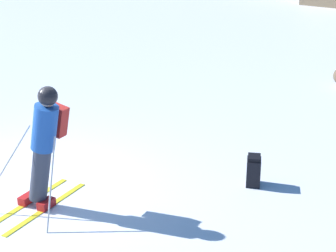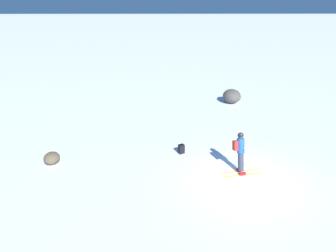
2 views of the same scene
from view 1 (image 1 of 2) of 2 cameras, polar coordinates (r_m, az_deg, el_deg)
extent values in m
plane|color=white|center=(9.10, -15.55, -6.64)|extent=(300.00, 300.00, 0.00)
cube|color=yellow|center=(8.76, -14.07, -7.56)|extent=(0.46, 1.78, 0.01)
cube|color=yellow|center=(8.54, -12.22, -8.14)|extent=(0.46, 1.78, 0.01)
cube|color=#B21919|center=(8.73, -14.10, -7.18)|extent=(0.20, 0.30, 0.12)
cube|color=#B21919|center=(8.51, -12.26, -7.74)|extent=(0.20, 0.30, 0.12)
cylinder|color=#2D3342|center=(8.35, -12.85, -4.76)|extent=(0.47, 0.34, 0.88)
cylinder|color=#194799|center=(7.98, -12.42, -0.17)|extent=(0.53, 0.43, 0.72)
sphere|color=tan|center=(7.78, -12.14, 2.78)|extent=(0.33, 0.29, 0.28)
sphere|color=black|center=(7.77, -12.12, 2.98)|extent=(0.38, 0.34, 0.32)
cube|color=#AD231E|center=(8.15, -11.25, 0.60)|extent=(0.39, 0.25, 0.49)
cylinder|color=#B7B7BC|center=(8.36, -16.37, -4.27)|extent=(0.58, 0.66, 1.31)
cylinder|color=#B7B7BC|center=(7.85, -11.80, -5.83)|extent=(0.29, 0.49, 1.21)
cube|color=black|center=(9.07, 8.68, -4.65)|extent=(0.34, 0.37, 0.44)
cube|color=black|center=(8.97, 8.76, -3.20)|extent=(0.31, 0.33, 0.06)
camera|label=2|loc=(21.37, -31.45, 27.26)|focal=35.00mm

